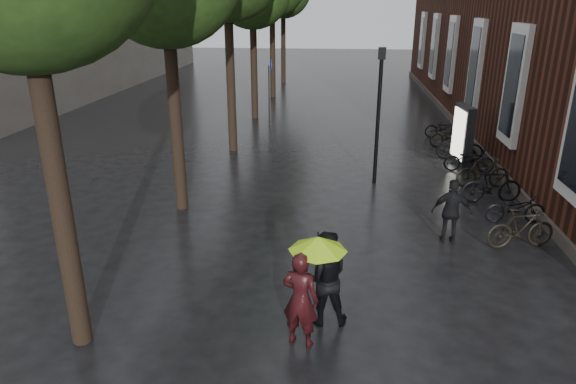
# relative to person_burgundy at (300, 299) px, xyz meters

# --- Properties ---
(person_burgundy) EXTENTS (0.70, 0.55, 1.69)m
(person_burgundy) POSITION_rel_person_burgundy_xyz_m (0.00, 0.00, 0.00)
(person_burgundy) COLOR black
(person_burgundy) RESTS_ON ground
(person_black) EXTENTS (0.93, 0.77, 1.75)m
(person_black) POSITION_rel_person_burgundy_xyz_m (0.36, 0.69, 0.03)
(person_black) COLOR black
(person_black) RESTS_ON ground
(lime_umbrella) EXTENTS (0.97, 0.97, 1.44)m
(lime_umbrella) POSITION_rel_person_burgundy_xyz_m (0.25, 0.30, 0.88)
(lime_umbrella) COLOR black
(lime_umbrella) RESTS_ON ground
(pedestrian_walking) EXTENTS (0.94, 0.45, 1.56)m
(pedestrian_walking) POSITION_rel_person_burgundy_xyz_m (3.20, 4.23, -0.06)
(pedestrian_walking) COLOR black
(pedestrian_walking) RESTS_ON ground
(parked_bicycles) EXTENTS (1.97, 11.23, 1.04)m
(parked_bicycles) POSITION_rel_person_burgundy_xyz_m (4.88, 9.24, -0.38)
(parked_bicycles) COLOR black
(parked_bicycles) RESTS_ON ground
(ad_lightbox) EXTENTS (0.32, 1.38, 2.09)m
(ad_lightbox) POSITION_rel_person_burgundy_xyz_m (4.76, 10.72, 0.20)
(ad_lightbox) COLOR black
(ad_lightbox) RESTS_ON ground
(lamp_post) EXTENTS (0.21, 0.21, 4.16)m
(lamp_post) POSITION_rel_person_burgundy_xyz_m (1.66, 8.37, 1.68)
(lamp_post) COLOR black
(lamp_post) RESTS_ON ground
(cycle_sign) EXTENTS (0.16, 0.54, 2.99)m
(cycle_sign) POSITION_rel_person_burgundy_xyz_m (-2.73, 16.19, 1.13)
(cycle_sign) COLOR #262628
(cycle_sign) RESTS_ON ground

